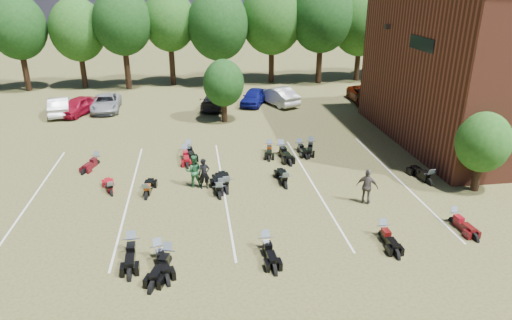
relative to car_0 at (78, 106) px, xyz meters
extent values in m
plane|color=brown|center=(13.96, -19.15, -0.73)|extent=(160.00, 160.00, 0.00)
imported|color=maroon|center=(0.00, 0.00, 0.00)|extent=(3.37, 4.64, 1.47)
imported|color=silver|center=(-1.53, 0.18, 0.02)|extent=(2.46, 4.79, 1.50)
imported|color=gray|center=(2.12, 0.90, -0.05)|extent=(2.53, 5.02, 1.36)
imported|color=black|center=(11.56, 0.46, 0.00)|extent=(3.28, 5.43, 1.47)
imported|color=navy|center=(14.98, 1.06, 0.00)|extent=(3.27, 4.64, 1.47)
imported|color=beige|center=(17.12, 0.90, 0.06)|extent=(3.46, 5.11, 1.59)
imported|color=#561104|center=(25.19, 0.30, 0.00)|extent=(2.70, 5.38, 1.46)
imported|color=#3A3A3F|center=(27.40, 1.12, -0.05)|extent=(2.36, 4.87, 1.37)
imported|color=black|center=(9.95, -15.89, 0.12)|extent=(0.66, 0.46, 1.71)
imported|color=#26673A|center=(9.39, -15.54, 0.17)|extent=(0.90, 0.71, 1.81)
imported|color=#4E4743|center=(18.05, -18.84, 0.20)|extent=(1.17, 0.97, 1.87)
cube|color=black|center=(23.31, -7.15, 6.77)|extent=(0.30, 0.40, 0.30)
cube|color=black|center=(23.43, -12.15, 6.27)|extent=(0.06, 3.00, 0.80)
cylinder|color=black|center=(-7.04, 9.85, 1.31)|extent=(0.58, 0.58, 4.08)
ellipsoid|color=#1E4C19|center=(-7.04, 9.85, 5.60)|extent=(6.00, 6.00, 6.90)
cylinder|color=black|center=(-2.04, 9.85, 1.31)|extent=(0.58, 0.58, 4.08)
ellipsoid|color=#1E4C19|center=(-2.04, 9.85, 5.60)|extent=(6.00, 6.00, 6.90)
cylinder|color=black|center=(2.96, 9.85, 1.31)|extent=(0.57, 0.58, 4.08)
ellipsoid|color=#1E4C19|center=(2.96, 9.85, 5.60)|extent=(6.00, 6.00, 6.90)
cylinder|color=black|center=(7.96, 9.85, 1.31)|extent=(0.57, 0.58, 4.08)
ellipsoid|color=#1E4C19|center=(7.96, 9.85, 5.60)|extent=(6.00, 6.00, 6.90)
cylinder|color=black|center=(12.96, 9.85, 1.31)|extent=(0.58, 0.58, 4.08)
ellipsoid|color=#1E4C19|center=(12.96, 9.85, 5.60)|extent=(6.00, 6.00, 6.90)
cylinder|color=black|center=(17.96, 9.85, 1.31)|extent=(0.57, 0.58, 4.08)
ellipsoid|color=#1E4C19|center=(17.96, 9.85, 5.60)|extent=(6.00, 6.00, 6.90)
cylinder|color=black|center=(22.96, 9.85, 1.31)|extent=(0.57, 0.58, 4.08)
ellipsoid|color=#1E4C19|center=(22.96, 9.85, 5.60)|extent=(6.00, 6.00, 6.90)
cylinder|color=black|center=(27.96, 9.85, 1.31)|extent=(0.57, 0.58, 4.08)
ellipsoid|color=#1E4C19|center=(27.96, 9.85, 5.60)|extent=(6.00, 6.00, 6.90)
cylinder|color=black|center=(32.96, 9.85, 1.31)|extent=(0.58, 0.58, 4.08)
ellipsoid|color=#1E4C19|center=(32.96, 9.85, 5.60)|extent=(6.00, 6.00, 6.90)
cylinder|color=black|center=(37.96, 9.85, 1.31)|extent=(0.58, 0.58, 4.08)
ellipsoid|color=#1E4C19|center=(37.96, 9.85, 5.60)|extent=(6.00, 6.00, 6.90)
cylinder|color=black|center=(24.46, -18.15, 0.12)|extent=(0.24, 0.24, 1.71)
sphere|color=#1E4C19|center=(24.46, -18.15, 2.03)|extent=(2.80, 2.80, 2.80)
cylinder|color=black|center=(11.96, -3.65, 0.22)|extent=(0.24, 0.24, 1.90)
sphere|color=#1E4C19|center=(11.96, -3.65, 2.37)|extent=(3.20, 3.20, 3.20)
cube|color=silver|center=(0.96, -16.15, -0.73)|extent=(0.10, 14.00, 0.01)
cube|color=silver|center=(5.96, -16.15, -0.73)|extent=(0.10, 14.00, 0.01)
cube|color=silver|center=(10.96, -16.15, -0.73)|extent=(0.10, 14.00, 0.01)
cube|color=silver|center=(15.96, -16.15, -0.73)|extent=(0.10, 14.00, 0.01)
cube|color=silver|center=(20.96, -16.15, -0.73)|extent=(0.10, 14.00, 0.01)
camera|label=1|loc=(9.60, -38.67, 10.06)|focal=32.00mm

